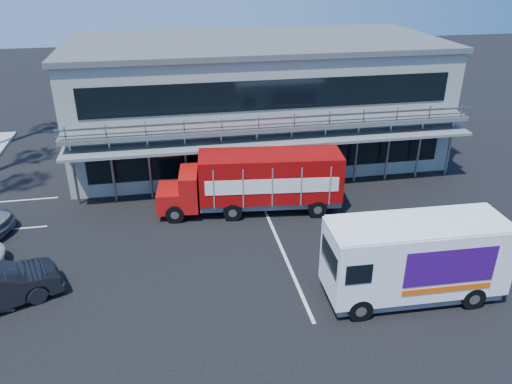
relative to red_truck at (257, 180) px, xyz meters
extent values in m
plane|color=black|center=(-1.62, -6.96, -1.69)|extent=(120.00, 120.00, 0.00)
cube|color=gray|center=(1.38, 8.04, 1.81)|extent=(22.00, 10.00, 7.00)
cube|color=#515454|center=(1.38, 8.04, 5.46)|extent=(22.40, 10.40, 0.30)
cube|color=#515454|center=(1.38, 2.44, 1.91)|extent=(22.00, 1.20, 0.25)
cube|color=gray|center=(1.38, 1.89, 2.41)|extent=(22.00, 0.08, 0.90)
cube|color=slate|center=(1.38, 2.14, 1.21)|extent=(22.00, 1.80, 0.15)
cube|color=black|center=(1.38, 3.02, -0.09)|extent=(20.00, 0.06, 1.60)
cube|color=black|center=(1.38, 3.02, 3.51)|extent=(20.00, 0.06, 1.60)
cube|color=#A70F0D|center=(-4.36, 0.47, -0.81)|extent=(1.44, 2.10, 1.06)
cube|color=#A70F0D|center=(-3.40, 0.37, -0.32)|extent=(1.11, 2.29, 1.85)
cube|color=black|center=(-3.40, 0.37, 0.20)|extent=(0.25, 1.87, 0.62)
cube|color=#910809|center=(0.63, -0.07, 0.25)|extent=(7.25, 2.95, 2.29)
cube|color=slate|center=(0.63, -0.07, -1.12)|extent=(7.21, 2.62, 0.26)
cube|color=white|center=(0.51, -1.17, 0.16)|extent=(6.45, 0.73, 0.75)
cube|color=white|center=(0.75, 1.04, 0.16)|extent=(6.45, 0.73, 0.75)
cylinder|color=black|center=(-4.21, -0.52, -1.23)|extent=(0.94, 0.38, 0.92)
cylinder|color=black|center=(-4.00, 1.41, -1.23)|extent=(0.94, 0.38, 0.92)
cylinder|color=black|center=(-1.40, -0.82, -1.23)|extent=(0.94, 0.38, 0.92)
cylinder|color=black|center=(-1.19, 1.10, -1.23)|extent=(0.94, 0.38, 0.92)
cylinder|color=black|center=(2.81, -1.28, -1.23)|extent=(0.94, 0.38, 0.92)
cylinder|color=black|center=(3.01, 0.65, -1.23)|extent=(0.94, 0.38, 0.92)
cube|color=white|center=(4.44, -8.08, 0.16)|extent=(6.72, 2.47, 2.66)
cube|color=slate|center=(4.44, -8.08, -1.31)|extent=(6.44, 2.23, 0.33)
cube|color=black|center=(1.13, -7.99, 0.45)|extent=(0.11, 1.87, 0.90)
cube|color=white|center=(4.44, -8.08, 1.52)|extent=(6.58, 2.42, 0.08)
cube|color=#390B66|center=(5.16, -9.26, 0.35)|extent=(3.42, 0.13, 1.43)
cube|color=#390B66|center=(5.23, -6.95, 0.35)|extent=(3.42, 0.13, 1.43)
cube|color=#F2590C|center=(5.16, -9.26, -0.60)|extent=(3.42, 0.12, 0.24)
cylinder|color=black|center=(2.03, -9.02, -1.23)|extent=(0.92, 0.31, 0.91)
cylinder|color=black|center=(2.09, -7.01, -1.23)|extent=(0.92, 0.31, 0.91)
cylinder|color=black|center=(6.40, -9.15, -1.23)|extent=(0.92, 0.31, 0.91)
cylinder|color=black|center=(6.46, -7.13, -1.23)|extent=(0.92, 0.31, 0.91)
camera|label=1|loc=(-4.27, -22.36, 10.34)|focal=35.00mm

